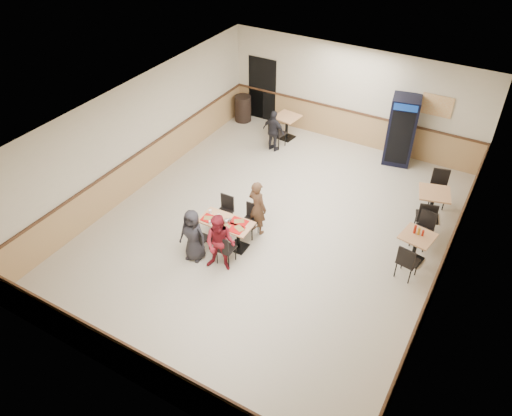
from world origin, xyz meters
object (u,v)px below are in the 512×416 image
Objects in this scene: main_table at (226,229)px; diner_woman_left at (193,235)px; diner_woman_right at (220,243)px; diner_man_opposite at (257,207)px; back_table at (287,124)px; side_table_far at (433,201)px; pepsi_cooler at (401,130)px; trash_bin at (243,108)px; side_table_near at (416,244)px; lone_diner at (274,131)px.

diner_woman_left is at bearing -117.90° from main_table.
main_table is 0.86m from diner_woman_right.
main_table is 0.88× the size of diner_man_opposite.
back_table is (-1.43, 5.97, -0.21)m from diner_woman_right.
side_table_far is 0.45× the size of pepsi_cooler.
diner_woman_left is 6.83m from trash_bin.
diner_woman_left is (-0.38, -0.77, 0.21)m from main_table.
diner_woman_right reaches higher than trash_bin.
pepsi_cooler is (1.95, 4.85, 0.29)m from diner_man_opposite.
side_table_far is at bearing 92.54° from side_table_near.
trash_bin is (-3.30, 4.80, -0.29)m from diner_man_opposite.
diner_woman_left is at bearing -135.94° from side_table_far.
diner_woman_right reaches higher than side_table_far.
lone_diner is 5.76m from side_table_near.
pepsi_cooler is 2.35× the size of trash_bin.
pepsi_cooler is (2.00, 6.36, 0.29)m from diner_woman_right.
diner_man_opposite reaches higher than side_table_near.
diner_man_opposite is 1.67× the size of trash_bin.
diner_woman_left is at bearing -83.13° from back_table.
side_table_far is at bearing 34.39° from diner_woman_right.
diner_woman_left is 0.65× the size of pepsi_cooler.
main_table is at bearing -124.15° from pepsi_cooler.
main_table is at bearing -157.67° from side_table_near.
side_table_near is at bearing -153.07° from diner_man_opposite.
pepsi_cooler is at bearing 60.66° from diner_woman_left.
diner_man_opposite is 1.57× the size of side_table_far.
diner_man_opposite is (0.05, 1.52, -0.00)m from diner_woman_right.
trash_bin is at bearing 102.40° from diner_woman_right.
diner_man_opposite is (0.38, 0.77, 0.27)m from main_table.
diner_man_opposite is at bearing -166.48° from side_table_near.
diner_woman_right is at bearing 113.11° from lone_diner.
pepsi_cooler reaches higher than main_table.
trash_bin is (-2.92, 5.57, -0.02)m from main_table.
diner_woman_left reaches higher than back_table.
diner_woman_right is at bearing -119.06° from pepsi_cooler.
main_table is 6.29m from trash_bin.
side_table_far is 7.15m from trash_bin.
diner_woman_right is 1.52m from diner_man_opposite.
main_table is 4.28m from side_table_near.
diner_woman_left is at bearing 166.51° from diner_woman_right.
diner_woman_right reaches higher than back_table.
trash_bin is (-6.88, 3.94, -0.05)m from side_table_near.
side_table_far is (3.50, 2.60, -0.19)m from diner_man_opposite.
main_table is 5.14m from side_table_far.
diner_woman_right is (0.71, 0.02, 0.06)m from diner_woman_left.
trash_bin is at bearing 150.18° from side_table_near.
pepsi_cooler reaches higher than side_table_far.
trash_bin reaches higher than side_table_near.
side_table_near is 1.74m from side_table_far.
pepsi_cooler is (-1.63, 3.98, 0.53)m from side_table_near.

